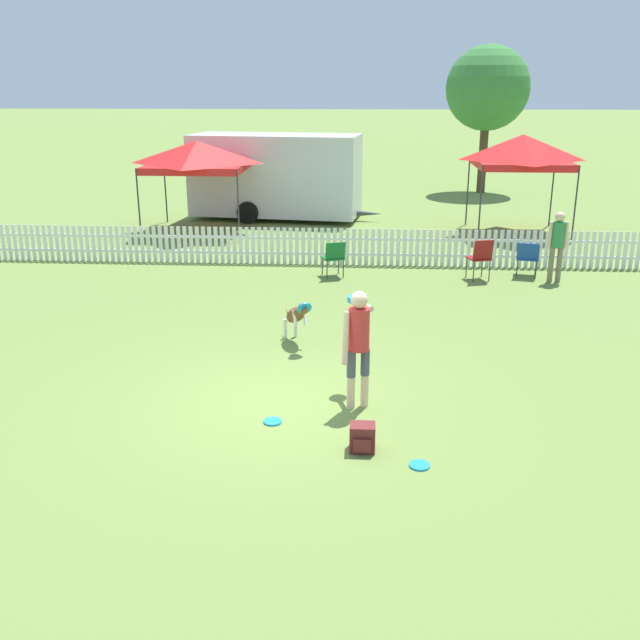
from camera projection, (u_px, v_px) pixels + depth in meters
ground_plane at (278, 402)px, 9.78m from camera, size 240.00×240.00×0.00m
handler_person at (358, 335)px, 9.35m from camera, size 0.42×1.08×1.63m
leaping_dog at (296, 315)px, 11.82m from camera, size 0.58×1.09×0.86m
frisbee_near_handler at (273, 421)px, 9.18m from camera, size 0.24×0.24×0.02m
frisbee_near_dog at (420, 465)px, 8.13m from camera, size 0.24×0.24×0.02m
backpack_on_grass at (362, 438)px, 8.44m from camera, size 0.30×0.28×0.33m
picket_fence at (316, 246)px, 17.10m from camera, size 17.13×0.04×0.89m
folding_chair_blue_left at (528, 256)px, 16.00m from camera, size 0.58×0.59×0.80m
folding_chair_center at (481, 256)px, 15.65m from camera, size 0.56×0.58×0.93m
folding_chair_green_right at (334, 256)px, 15.93m from camera, size 0.58×0.59×0.83m
canopy_tent_main at (197, 156)px, 20.46m from camera, size 2.81×2.81×2.61m
canopy_tent_secondary at (522, 151)px, 20.07m from camera, size 2.58×2.58×2.82m
spectator_standing at (558, 240)px, 15.42m from camera, size 0.42×0.27×1.55m
equipment_trailer at (276, 175)px, 22.73m from camera, size 6.17×2.74×2.65m
tree_left_grove at (488, 89)px, 27.42m from camera, size 3.21×3.21×5.61m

